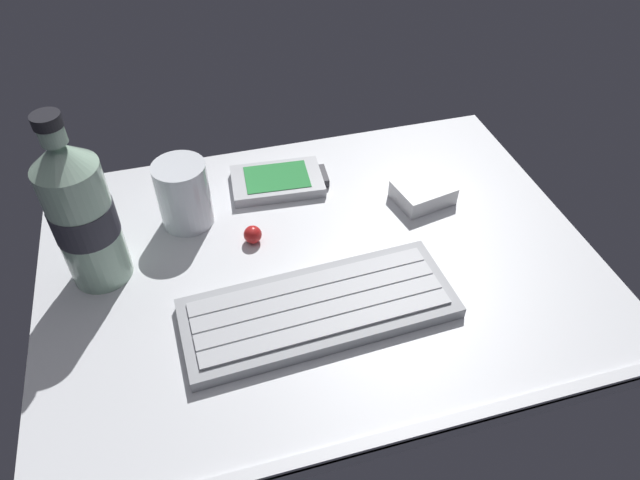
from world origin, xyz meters
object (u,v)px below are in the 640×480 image
Objects in this scene: handheld_device at (278,181)px; trackball_mouse at (253,235)px; water_bottle at (82,214)px; juice_cup at (184,196)px; keyboard at (319,308)px; charger_block at (423,193)px.

trackball_mouse is at bearing -118.32° from handheld_device.
water_bottle is 9.45× the size of trackball_mouse.
trackball_mouse is at bearing -39.70° from juice_cup.
handheld_device is 6.00× the size of trackball_mouse.
water_bottle is at bearing 151.13° from keyboard.
keyboard is at bearing -57.79° from juice_cup.
juice_cup is 1.21× the size of charger_block.
trackball_mouse is (-5.31, -9.85, 0.37)cm from handheld_device.
juice_cup is 13.26cm from water_bottle.
juice_cup is at bearing 122.21° from keyboard.
water_bottle is 19.19cm from trackball_mouse.
handheld_device is at bearing 61.68° from trackball_mouse.
handheld_device is 1.55× the size of juice_cup.
juice_cup is at bearing 172.20° from charger_block.
charger_block is (40.24, 2.42, -7.81)cm from water_bottle.
charger_block is at bearing 4.54° from trackball_mouse.
water_bottle is (-22.17, 12.23, 8.20)cm from keyboard.
handheld_device is at bearing 155.27° from charger_block.
juice_cup is 0.41× the size of water_bottle.
charger_block is (18.07, 14.65, 0.39)cm from keyboard.
keyboard is 13.68cm from trackball_mouse.
trackball_mouse is at bearing 2.01° from water_bottle.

